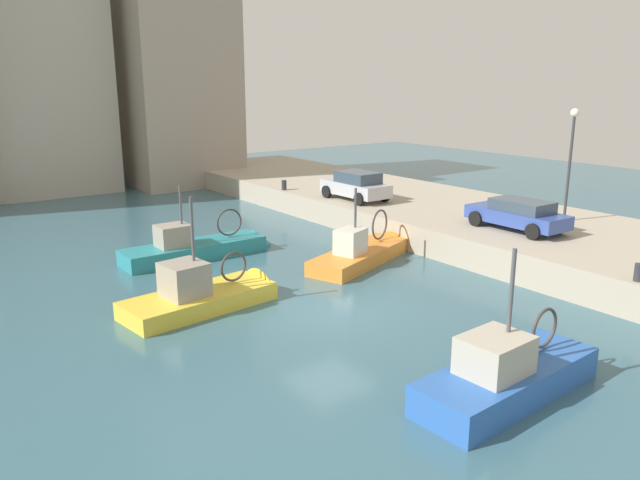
# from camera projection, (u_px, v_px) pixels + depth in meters

# --- Properties ---
(water_surface) EXTENTS (80.00, 80.00, 0.00)m
(water_surface) POSITION_uv_depth(u_px,v_px,m) (329.00, 311.00, 19.82)
(water_surface) COLOR #386070
(water_surface) RESTS_ON ground
(quay_wall) EXTENTS (9.00, 56.00, 1.20)m
(quay_wall) POSITION_uv_depth(u_px,v_px,m) (546.00, 240.00, 26.22)
(quay_wall) COLOR #ADA08C
(quay_wall) RESTS_ON ground
(fishing_boat_orange) EXTENTS (6.55, 3.71, 3.88)m
(fishing_boat_orange) POSITION_uv_depth(u_px,v_px,m) (365.00, 258.00, 25.37)
(fishing_boat_orange) COLOR orange
(fishing_boat_orange) RESTS_ON ground
(fishing_boat_yellow) EXTENTS (5.90, 2.50, 4.57)m
(fishing_boat_yellow) POSITION_uv_depth(u_px,v_px,m) (211.00, 301.00, 20.29)
(fishing_boat_yellow) COLOR gold
(fishing_boat_yellow) RESTS_ON ground
(fishing_boat_blue) EXTENTS (5.97, 2.02, 4.38)m
(fishing_boat_blue) POSITION_uv_depth(u_px,v_px,m) (514.00, 386.00, 14.70)
(fishing_boat_blue) COLOR #2D60B7
(fishing_boat_blue) RESTS_ON ground
(fishing_boat_teal) EXTENTS (6.78, 1.93, 3.82)m
(fishing_boat_teal) POSITION_uv_depth(u_px,v_px,m) (202.00, 254.00, 25.93)
(fishing_boat_teal) COLOR teal
(fishing_boat_teal) RESTS_ON ground
(parked_car_blue) EXTENTS (1.90, 4.19, 1.27)m
(parked_car_blue) POSITION_uv_depth(u_px,v_px,m) (518.00, 214.00, 25.29)
(parked_car_blue) COLOR #334C9E
(parked_car_blue) RESTS_ON quay_wall
(parked_car_silver) EXTENTS (1.94, 3.86, 1.46)m
(parked_car_silver) POSITION_uv_depth(u_px,v_px,m) (356.00, 185.00, 31.64)
(parked_car_silver) COLOR #B7B7BC
(parked_car_silver) RESTS_ON quay_wall
(mooring_bollard_mid) EXTENTS (0.28, 0.28, 0.55)m
(mooring_bollard_mid) POSITION_uv_depth(u_px,v_px,m) (639.00, 272.00, 18.94)
(mooring_bollard_mid) COLOR #2D2D33
(mooring_bollard_mid) RESTS_ON quay_wall
(mooring_bollard_north) EXTENTS (0.28, 0.28, 0.55)m
(mooring_bollard_north) POSITION_uv_depth(u_px,v_px,m) (284.00, 185.00, 34.59)
(mooring_bollard_north) COLOR #2D2D33
(mooring_bollard_north) RESTS_ON quay_wall
(quay_streetlamp) EXTENTS (0.36, 0.36, 4.83)m
(quay_streetlamp) POSITION_uv_depth(u_px,v_px,m) (571.00, 146.00, 26.26)
(quay_streetlamp) COLOR #38383D
(quay_streetlamp) RESTS_ON quay_wall
(waterfront_building_west) EXTENTS (9.69, 7.10, 22.52)m
(waterfront_building_west) POSITION_uv_depth(u_px,v_px,m) (17.00, 11.00, 38.07)
(waterfront_building_west) COLOR #B2A899
(waterfront_building_west) RESTS_ON ground
(waterfront_building_west_mid) EXTENTS (7.40, 6.76, 14.28)m
(waterfront_building_west_mid) POSITION_uv_depth(u_px,v_px,m) (176.00, 80.00, 42.53)
(waterfront_building_west_mid) COLOR #A39384
(waterfront_building_west_mid) RESTS_ON ground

